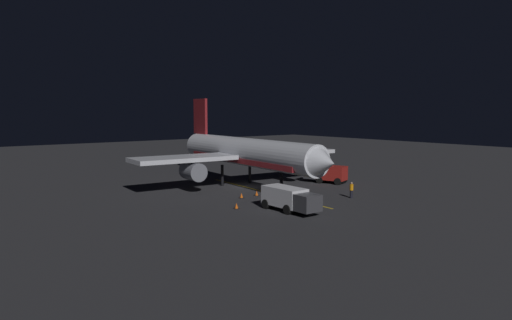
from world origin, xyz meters
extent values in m
cube|color=#2B2B2E|center=(0.00, 0.00, -0.10)|extent=(180.00, 180.00, 0.20)
cube|color=gold|center=(0.38, 4.00, 0.00)|extent=(1.70, 22.84, 0.01)
cylinder|color=silver|center=(0.00, 0.00, 4.34)|extent=(5.31, 26.53, 3.40)
cube|color=maroon|center=(0.00, 0.00, 3.41)|extent=(4.86, 22.58, 0.61)
cone|color=silver|center=(1.04, 14.16, 4.34)|extent=(3.52, 2.96, 3.33)
cone|color=silver|center=(-1.07, -14.67, 4.34)|extent=(3.35, 4.29, 3.06)
cube|color=maroon|center=(-0.89, -12.14, 8.54)|extent=(0.62, 3.62, 4.99)
cube|color=silver|center=(-7.79, -0.75, 3.83)|extent=(12.34, 5.66, 0.50)
cylinder|color=slate|center=(-7.10, 0.40, 2.43)|extent=(2.33, 3.34, 2.10)
cube|color=silver|center=(7.60, -1.88, 3.83)|extent=(12.34, 5.66, 0.50)
cylinder|color=slate|center=(7.08, -0.64, 2.43)|extent=(2.33, 3.34, 2.10)
cylinder|color=black|center=(0.53, 7.23, 1.32)|extent=(0.39, 0.39, 2.64)
cylinder|color=black|center=(-2.20, -2.16, 1.32)|extent=(0.39, 0.39, 2.64)
cylinder|color=black|center=(1.87, -2.46, 1.32)|extent=(0.39, 0.39, 2.64)
cube|color=silver|center=(5.13, 12.99, 1.32)|extent=(2.13, 4.49, 1.75)
cube|color=#38383D|center=(5.15, 16.12, 1.20)|extent=(2.01, 1.81, 1.50)
cylinder|color=black|center=(5.14, 14.55, 0.45)|extent=(2.32, 0.91, 0.90)
cylinder|color=black|center=(5.12, 11.42, 0.45)|extent=(2.32, 0.91, 0.90)
cube|color=maroon|center=(-10.51, 4.43, 1.35)|extent=(3.20, 4.11, 1.79)
cube|color=#38383D|center=(-9.59, 1.89, 1.20)|extent=(2.49, 2.37, 1.50)
cylinder|color=black|center=(-10.08, 3.24, 0.45)|extent=(2.48, 1.63, 0.90)
cylinder|color=black|center=(-10.94, 5.61, 0.45)|extent=(2.48, 1.63, 0.90)
cylinder|color=black|center=(-4.57, 12.81, 0.42)|extent=(0.32, 0.32, 0.85)
cylinder|color=orange|center=(-4.57, 12.81, 1.18)|extent=(0.40, 0.40, 0.65)
sphere|color=tan|center=(-4.57, 12.81, 1.62)|extent=(0.24, 0.24, 0.24)
cone|color=#EA590F|center=(8.31, 9.66, 0.28)|extent=(0.36, 0.36, 0.55)
cube|color=black|center=(8.31, 9.66, 0.01)|extent=(0.50, 0.50, 0.03)
cone|color=#EA590F|center=(-1.99, 2.95, 0.28)|extent=(0.36, 0.36, 0.55)
cube|color=black|center=(-1.99, 2.95, 0.01)|extent=(0.50, 0.50, 0.03)
cone|color=#EA590F|center=(4.73, 5.55, 0.28)|extent=(0.36, 0.36, 0.55)
cube|color=black|center=(4.73, 5.55, 0.01)|extent=(0.50, 0.50, 0.03)
cone|color=#EA590F|center=(2.58, 5.44, 0.28)|extent=(0.36, 0.36, 0.55)
cube|color=black|center=(2.58, 5.44, 0.01)|extent=(0.50, 0.50, 0.03)
camera|label=1|loc=(33.50, 45.21, 9.32)|focal=32.47mm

